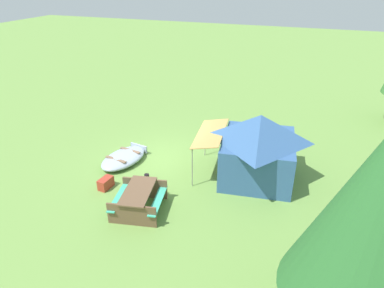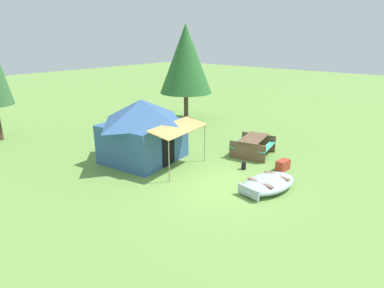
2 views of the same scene
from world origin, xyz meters
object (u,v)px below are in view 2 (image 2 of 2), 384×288
canvas_cabin_tent (143,129)px  picnic_table (253,144)px  cooler_box (283,165)px  beached_rowboat (268,183)px  fuel_can (244,166)px  pine_tree_far_center (186,59)px

canvas_cabin_tent → picnic_table: size_ratio=2.03×
picnic_table → cooler_box: bearing=-112.8°
beached_rowboat → cooler_box: bearing=10.6°
cooler_box → beached_rowboat: bearing=-169.4°
picnic_table → canvas_cabin_tent: bearing=137.1°
canvas_cabin_tent → cooler_box: bearing=-61.5°
beached_rowboat → fuel_can: beached_rowboat is taller
beached_rowboat → pine_tree_far_center: bearing=57.5°
cooler_box → fuel_can: cooler_box is taller
beached_rowboat → cooler_box: 1.88m
picnic_table → fuel_can: bearing=-161.0°
canvas_cabin_tent → beached_rowboat: bearing=-81.1°
fuel_can → picnic_table: bearing=19.0°
beached_rowboat → canvas_cabin_tent: canvas_cabin_tent is taller
picnic_table → pine_tree_far_center: bearing=66.4°
picnic_table → cooler_box: picnic_table is taller
beached_rowboat → picnic_table: size_ratio=1.22×
beached_rowboat → canvas_cabin_tent: bearing=98.9°
cooler_box → picnic_table: bearing=67.2°
pine_tree_far_center → canvas_cabin_tent: bearing=-153.7°
beached_rowboat → pine_tree_far_center: pine_tree_far_center is taller
canvas_cabin_tent → pine_tree_far_center: (6.11, 3.02, 2.31)m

